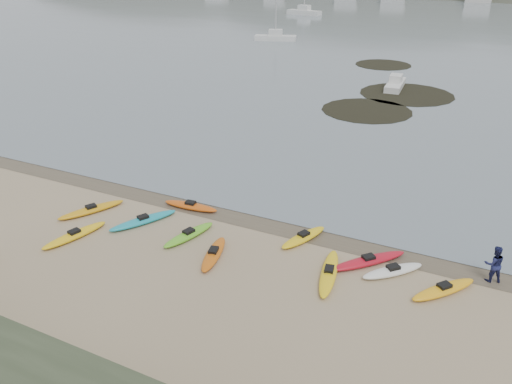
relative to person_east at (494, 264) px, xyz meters
The scene contains 6 objects.
ground 12.07m from the person_east, behind, with size 600.00×600.00×0.00m, color tan.
wet_sand 12.05m from the person_east, behind, with size 60.00×60.00×0.00m, color brown.
kayaks 11.74m from the person_east, 168.75° to the right, with size 21.28×8.33×0.34m.
person_east is the anchor object (origin of this frame).
kelp_mats 33.99m from the person_east, 109.97° to the left, with size 13.87×28.98×0.04m.
moored_boats 85.26m from the person_east, 93.07° to the left, with size 83.09×89.61×1.19m.
Camera 1 is at (10.62, -21.84, 13.22)m, focal length 35.00 mm.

